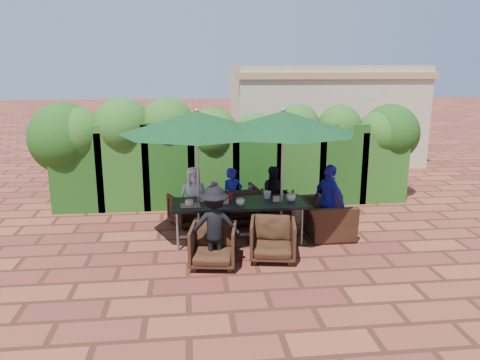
{
  "coord_description": "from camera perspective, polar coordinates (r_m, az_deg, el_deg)",
  "views": [
    {
      "loc": [
        -1.06,
        -8.36,
        3.16
      ],
      "look_at": [
        -0.08,
        0.4,
        1.02
      ],
      "focal_mm": 35.0,
      "sensor_mm": 36.0,
      "label": 1
    }
  ],
  "objects": [
    {
      "name": "cup_d",
      "position": [
        8.8,
        3.35,
        -1.82
      ],
      "size": [
        0.15,
        0.15,
        0.14
      ],
      "primitive_type": "imported",
      "color": "beige",
      "rests_on": "dining_table"
    },
    {
      "name": "child_left",
      "position": [
        9.61,
        -3.05,
        -2.8
      ],
      "size": [
        0.35,
        0.3,
        0.89
      ],
      "primitive_type": "imported",
      "rotation": [
        0.0,
        0.0,
        0.14
      ],
      "color": "#CD488E",
      "rests_on": "ground"
    },
    {
      "name": "umbrella_left",
      "position": [
        8.26,
        -5.28,
        6.99
      ],
      "size": [
        2.75,
        2.75,
        2.46
      ],
      "color": "gray",
      "rests_on": "ground"
    },
    {
      "name": "adult_near_left",
      "position": [
        7.6,
        -3.13,
        -5.61
      ],
      "size": [
        0.85,
        0.41,
        1.32
      ],
      "primitive_type": "imported",
      "rotation": [
        0.0,
        0.0,
        3.12
      ],
      "color": "black",
      "rests_on": "ground"
    },
    {
      "name": "chair_far_right",
      "position": [
        9.72,
        4.36,
        -3.15
      ],
      "size": [
        0.87,
        0.84,
        0.72
      ],
      "primitive_type": "imported",
      "rotation": [
        0.0,
        0.0,
        2.84
      ],
      "color": "black",
      "rests_on": "ground"
    },
    {
      "name": "chair_end_right",
      "position": [
        9.07,
        10.47,
        -3.9
      ],
      "size": [
        0.69,
        1.06,
        0.92
      ],
      "primitive_type": "imported",
      "rotation": [
        0.0,
        0.0,
        1.57
      ],
      "color": "black",
      "rests_on": "ground"
    },
    {
      "name": "pedestrian_c",
      "position": [
        13.56,
        13.87,
        3.4
      ],
      "size": [
        1.16,
        0.73,
        1.69
      ],
      "primitive_type": "imported",
      "rotation": [
        0.0,
        0.0,
        2.91
      ],
      "color": "gray",
      "rests_on": "ground"
    },
    {
      "name": "child_right",
      "position": [
        9.76,
        1.44,
        -2.86
      ],
      "size": [
        0.34,
        0.3,
        0.78
      ],
      "primitive_type": "imported",
      "rotation": [
        0.0,
        0.0,
        0.31
      ],
      "color": "#8A499E",
      "rests_on": "ground"
    },
    {
      "name": "building",
      "position": [
        16.1,
        10.16,
        7.89
      ],
      "size": [
        6.2,
        3.08,
        3.2
      ],
      "color": "beige",
      "rests_on": "ground"
    },
    {
      "name": "dining_table",
      "position": [
        8.59,
        -0.19,
        -3.18
      ],
      "size": [
        2.42,
        0.9,
        0.75
      ],
      "color": "black",
      "rests_on": "ground"
    },
    {
      "name": "pedestrian_a",
      "position": [
        13.03,
        6.7,
        3.51
      ],
      "size": [
        1.75,
        0.94,
        1.78
      ],
      "primitive_type": "imported",
      "rotation": [
        0.0,
        0.0,
        2.92
      ],
      "color": "#258B40",
      "rests_on": "ground"
    },
    {
      "name": "adult_far_right",
      "position": [
        9.64,
        4.25,
        -1.83
      ],
      "size": [
        0.58,
        0.36,
        1.19
      ],
      "primitive_type": "imported",
      "rotation": [
        0.0,
        0.0,
        -0.01
      ],
      "color": "black",
      "rests_on": "ground"
    },
    {
      "name": "number_block_left",
      "position": [
        8.46,
        -1.8,
        -2.57
      ],
      "size": [
        0.12,
        0.06,
        0.1
      ],
      "primitive_type": "cube",
      "color": "tan",
      "rests_on": "dining_table"
    },
    {
      "name": "ketchup_bottle",
      "position": [
        8.62,
        -1.2,
        -2.02
      ],
      "size": [
        0.04,
        0.04,
        0.17
      ],
      "primitive_type": "cylinder",
      "color": "#B20C0A",
      "rests_on": "dining_table"
    },
    {
      "name": "sauce_bottle",
      "position": [
        8.63,
        -1.08,
        -2.0
      ],
      "size": [
        0.04,
        0.04,
        0.17
      ],
      "primitive_type": "cylinder",
      "color": "#4C230C",
      "rests_on": "dining_table"
    },
    {
      "name": "number_block_right",
      "position": [
        8.62,
        4.45,
        -2.29
      ],
      "size": [
        0.12,
        0.06,
        0.1
      ],
      "primitive_type": "cube",
      "color": "tan",
      "rests_on": "dining_table"
    },
    {
      "name": "adult_end_right",
      "position": [
        8.91,
        10.8,
        -2.61
      ],
      "size": [
        0.69,
        0.92,
        1.41
      ],
      "primitive_type": "imported",
      "rotation": [
        0.0,
        0.0,
        1.95
      ],
      "color": "#201DA1",
      "rests_on": "ground"
    },
    {
      "name": "cup_b",
      "position": [
        8.6,
        -4.68,
        -2.21
      ],
      "size": [
        0.15,
        0.15,
        0.14
      ],
      "primitive_type": "imported",
      "color": "beige",
      "rests_on": "dining_table"
    },
    {
      "name": "adult_far_left",
      "position": [
        9.54,
        -5.65,
        -1.98
      ],
      "size": [
        0.63,
        0.41,
        1.21
      ],
      "primitive_type": "imported",
      "rotation": [
        0.0,
        0.0,
        0.1
      ],
      "color": "silver",
      "rests_on": "ground"
    },
    {
      "name": "chair_far_left",
      "position": [
        9.65,
        -6.26,
        -3.35
      ],
      "size": [
        0.9,
        0.87,
        0.71
      ],
      "primitive_type": "imported",
      "rotation": [
        0.0,
        0.0,
        3.57
      ],
      "color": "black",
      "rests_on": "ground"
    },
    {
      "name": "serving_tray",
      "position": [
        8.38,
        -6.06,
        -3.1
      ],
      "size": [
        0.35,
        0.25,
        0.02
      ],
      "primitive_type": "cube",
      "color": "#99754A",
      "rests_on": "dining_table"
    },
    {
      "name": "hedge_wall",
      "position": [
        10.86,
        -2.54,
        3.98
      ],
      "size": [
        9.1,
        1.6,
        2.5
      ],
      "color": "#183A10",
      "rests_on": "ground"
    },
    {
      "name": "chair_far_mid",
      "position": [
        9.62,
        -0.41,
        -2.83
      ],
      "size": [
        0.95,
        0.91,
        0.87
      ],
      "primitive_type": "imported",
      "rotation": [
        0.0,
        0.0,
        3.29
      ],
      "color": "black",
      "rests_on": "ground"
    },
    {
      "name": "chair_near_right",
      "position": [
        7.9,
        4.01,
        -7.0
      ],
      "size": [
        0.85,
        0.82,
        0.77
      ],
      "primitive_type": "imported",
      "rotation": [
        0.0,
        0.0,
        -0.17
      ],
      "color": "black",
      "rests_on": "ground"
    },
    {
      "name": "cup_a",
      "position": [
        8.36,
        -6.2,
        -2.79
      ],
      "size": [
        0.15,
        0.15,
        0.12
      ],
      "primitive_type": "imported",
      "color": "beige",
      "rests_on": "dining_table"
    },
    {
      "name": "cup_e",
      "position": [
        8.67,
        6.23,
        -2.12
      ],
      "size": [
        0.18,
        0.18,
        0.14
      ],
      "primitive_type": "imported",
      "color": "beige",
      "rests_on": "dining_table"
    },
    {
      "name": "cup_c",
      "position": [
        8.36,
        0.04,
        -2.69
      ],
      "size": [
        0.16,
        0.16,
        0.12
      ],
      "primitive_type": "imported",
      "color": "beige",
      "rests_on": "dining_table"
    },
    {
      "name": "pedestrian_b",
      "position": [
        13.46,
        10.07,
        3.7
      ],
      "size": [
        0.98,
        0.79,
        1.77
      ],
      "primitive_type": "imported",
      "rotation": [
        0.0,
        0.0,
        3.5
      ],
      "color": "#CD488E",
      "rests_on": "ground"
    },
    {
      "name": "umbrella_right",
      "position": [
        8.34,
        5.28,
        7.05
      ],
      "size": [
        2.61,
        2.61,
        2.46
      ],
      "color": "gray",
      "rests_on": "ground"
    },
    {
      "name": "ground",
      "position": [
        9.01,
        0.77,
        -6.91
      ],
      "size": [
        80.0,
        80.0,
        0.0
      ],
      "primitive_type": "plane",
      "color": "brown",
      "rests_on": "ground"
    },
    {
      "name": "chair_near_left",
      "position": [
        7.64,
        -3.29,
        -7.78
      ],
      "size": [
        0.82,
        0.78,
        0.75
      ],
      "primitive_type": "imported",
      "rotation": [
        0.0,
        0.0,
        -0.15
      ],
      "color": "black",
      "rests_on": "ground"
    },
    {
      "name": "adult_far_mid",
      "position": [
        9.51,
        -0.92,
        -2.05
      ],
      "size": [
        0.51,
        0.45,
        1.18
      ],
      "primitive_type": "imported",
      "rotation": [
        0.0,
        0.0,
        0.28
      ],
      "color": "#201DA1",
      "rests_on": "ground"
    }
  ]
}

